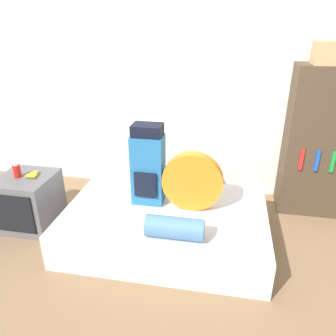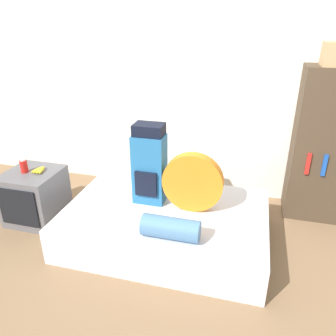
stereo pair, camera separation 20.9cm
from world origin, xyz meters
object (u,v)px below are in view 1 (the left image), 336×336
tent_bag (192,182)px  sleeping_roll (175,228)px  television (29,201)px  canister (17,171)px  bookshelf (323,143)px  backpack (148,166)px

tent_bag → sleeping_roll: bearing=-99.7°
tent_bag → television: size_ratio=1.02×
sleeping_roll → canister: canister is taller
tent_bag → bookshelf: 1.59m
television → sleeping_roll: bearing=-14.6°
sleeping_roll → canister: 1.79m
sleeping_roll → bookshelf: size_ratio=0.30×
tent_bag → canister: bearing=-177.4°
canister → bookshelf: bookshelf is taller
backpack → television: 1.39m
backpack → canister: backpack is taller
sleeping_roll → bookshelf: bearing=43.5°
tent_bag → bookshelf: size_ratio=0.35×
television → bookshelf: 3.27m
television → bookshelf: (3.09, 0.92, 0.54)m
sleeping_roll → bookshelf: 2.00m
tent_bag → bookshelf: (1.34, 0.85, 0.18)m
backpack → tent_bag: backpack is taller
backpack → sleeping_roll: backpack is taller
bookshelf → backpack: bearing=-156.2°
backpack → tent_bag: bearing=-7.4°
sleeping_roll → bookshelf: (1.42, 1.35, 0.38)m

